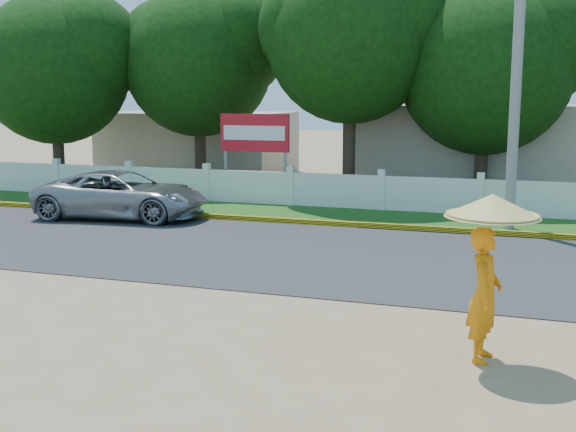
{
  "coord_description": "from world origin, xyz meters",
  "views": [
    {
      "loc": [
        4.36,
        -10.97,
        3.62
      ],
      "look_at": [
        0.0,
        2.0,
        1.3
      ],
      "focal_mm": 45.0,
      "sensor_mm": 36.0,
      "label": 1
    }
  ],
  "objects_px": {
    "monk_with_parasol": "(488,253)",
    "utility_pole": "(516,83)",
    "billboard": "(255,137)",
    "vehicle": "(122,195)"
  },
  "relations": [
    {
      "from": "utility_pole",
      "to": "monk_with_parasol",
      "type": "relative_size",
      "value": 3.38
    },
    {
      "from": "utility_pole",
      "to": "billboard",
      "type": "distance_m",
      "value": 9.33
    },
    {
      "from": "monk_with_parasol",
      "to": "utility_pole",
      "type": "bearing_deg",
      "value": 89.9
    },
    {
      "from": "vehicle",
      "to": "monk_with_parasol",
      "type": "distance_m",
      "value": 13.78
    },
    {
      "from": "utility_pole",
      "to": "vehicle",
      "type": "height_order",
      "value": "utility_pole"
    },
    {
      "from": "monk_with_parasol",
      "to": "billboard",
      "type": "bearing_deg",
      "value": 122.55
    },
    {
      "from": "monk_with_parasol",
      "to": "billboard",
      "type": "xyz_separation_m",
      "value": [
        -8.57,
        13.42,
        0.64
      ]
    },
    {
      "from": "vehicle",
      "to": "monk_with_parasol",
      "type": "xyz_separation_m",
      "value": [
        10.84,
        -8.47,
        0.81
      ]
    },
    {
      "from": "vehicle",
      "to": "billboard",
      "type": "bearing_deg",
      "value": -30.73
    },
    {
      "from": "utility_pole",
      "to": "monk_with_parasol",
      "type": "distance_m",
      "value": 10.52
    }
  ]
}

